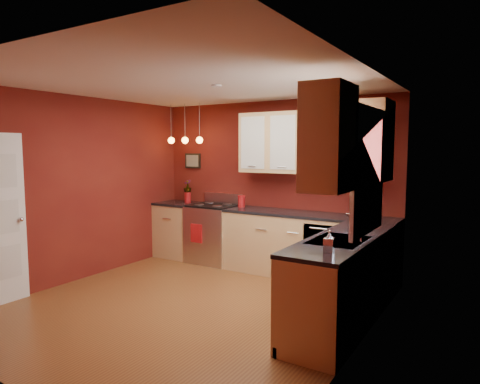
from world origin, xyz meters
The scene contains 26 objects.
floor centered at (0.00, 0.00, 0.00)m, with size 4.20×4.20×0.00m, color brown.
ceiling centered at (0.00, 0.00, 2.60)m, with size 4.00×4.20×0.02m, color beige.
wall_back centered at (0.00, 2.10, 1.30)m, with size 4.00×0.02×2.60m, color maroon.
wall_front centered at (0.00, -2.10, 1.30)m, with size 4.00×0.02×2.60m, color maroon.
wall_left centered at (-2.00, 0.00, 1.30)m, with size 0.02×4.20×2.60m, color maroon.
wall_right centered at (2.00, 0.00, 1.30)m, with size 0.02×4.20×2.60m, color maroon.
base_cabinets_back_left centered at (-1.65, 1.80, 0.45)m, with size 0.70×0.60×0.90m, color tan.
base_cabinets_back_right centered at (0.73, 1.80, 0.45)m, with size 2.54×0.60×0.90m, color tan.
base_cabinets_right centered at (1.70, 0.45, 0.45)m, with size 0.60×2.10×0.90m, color tan.
counter_back_left centered at (-1.65, 1.80, 0.92)m, with size 0.70×0.62×0.04m, color black.
counter_back_right centered at (0.73, 1.80, 0.92)m, with size 2.54×0.62×0.04m, color black.
counter_right centered at (1.70, 0.45, 0.92)m, with size 0.62×2.10×0.04m, color black.
gas_range centered at (-0.92, 1.80, 0.48)m, with size 0.76×0.64×1.11m.
dishwasher_front centered at (1.10, 1.51, 0.45)m, with size 0.60×0.02×0.80m, color #B7B7BC.
sink centered at (1.70, 0.30, 0.92)m, with size 0.50×0.70×0.33m.
window centered at (1.97, 0.30, 1.69)m, with size 0.06×1.02×1.22m.
upper_cabinets_back centered at (0.60, 1.93, 1.95)m, with size 2.00×0.35×0.90m, color tan.
upper_cabinets_right centered at (1.82, 0.32, 1.95)m, with size 0.35×1.95×0.90m, color tan.
wall_picture centered at (-1.55, 2.08, 1.65)m, with size 0.32×0.03×0.26m, color black.
pendant_lights centered at (-1.45, 1.75, 2.01)m, with size 0.71×0.11×0.66m.
red_canister centered at (-0.41, 1.86, 1.03)m, with size 0.12×0.12×0.18m.
red_vase centered at (-1.52, 1.88, 1.03)m, with size 0.11×0.11×0.18m, color #A21114.
flowers centered at (-1.52, 1.88, 1.21)m, with size 0.13×0.13×0.23m, color #A21114.
coffee_maker centered at (1.43, 1.95, 1.05)m, with size 0.18×0.18×0.25m.
soap_pump centered at (1.80, -0.25, 1.04)m, with size 0.09×0.09×0.20m, color silver.
dish_towel centered at (-1.02, 1.47, 0.52)m, with size 0.22×0.01×0.30m, color #A21114.
Camera 1 is at (3.09, -3.85, 1.86)m, focal length 32.00 mm.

